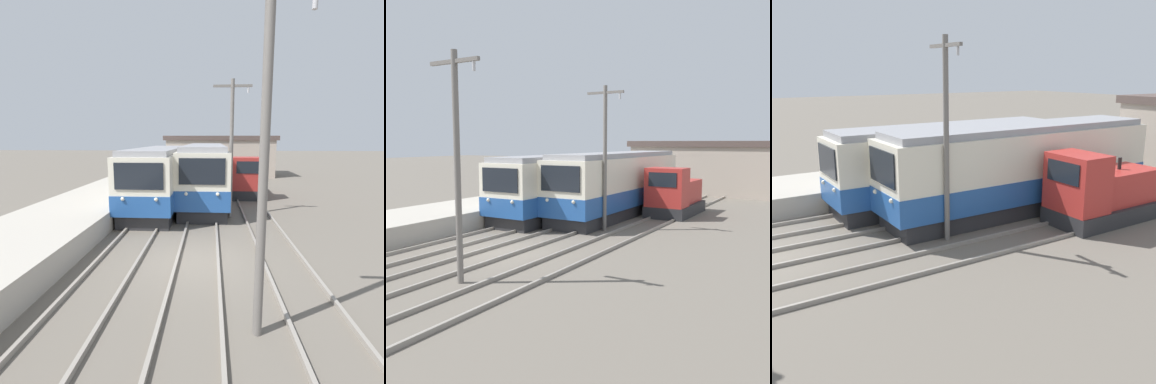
# 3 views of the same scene
# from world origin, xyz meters

# --- Properties ---
(ground_plane) EXTENTS (200.00, 200.00, 0.00)m
(ground_plane) POSITION_xyz_m (0.00, 0.00, 0.00)
(ground_plane) COLOR #665E54
(platform_left) EXTENTS (4.50, 54.00, 0.95)m
(platform_left) POSITION_xyz_m (-6.25, 0.00, 0.48)
(platform_left) COLOR #ADA599
(platform_left) RESTS_ON ground
(track_left) EXTENTS (1.54, 60.00, 0.14)m
(track_left) POSITION_xyz_m (-2.60, 0.00, 0.07)
(track_left) COLOR gray
(track_left) RESTS_ON ground
(track_center) EXTENTS (1.54, 60.00, 0.14)m
(track_center) POSITION_xyz_m (0.20, 0.00, 0.07)
(track_center) COLOR gray
(track_center) RESTS_ON ground
(track_right) EXTENTS (1.54, 60.00, 0.14)m
(track_right) POSITION_xyz_m (3.20, 0.00, 0.07)
(track_right) COLOR gray
(track_right) RESTS_ON ground
(commuter_train_left) EXTENTS (2.84, 11.57, 3.73)m
(commuter_train_left) POSITION_xyz_m (-2.60, 8.81, 1.73)
(commuter_train_left) COLOR #28282B
(commuter_train_left) RESTS_ON ground
(commuter_train_center) EXTENTS (2.84, 13.41, 3.88)m
(commuter_train_center) POSITION_xyz_m (0.20, 10.94, 1.79)
(commuter_train_center) COLOR #28282B
(commuter_train_center) RESTS_ON ground
(shunting_locomotive) EXTENTS (2.40, 5.00, 3.00)m
(shunting_locomotive) POSITION_xyz_m (3.20, 12.69, 1.21)
(shunting_locomotive) COLOR #28282B
(shunting_locomotive) RESTS_ON ground
(catenary_mast_near) EXTENTS (2.00, 0.20, 7.31)m
(catenary_mast_near) POSITION_xyz_m (1.71, -3.94, 3.98)
(catenary_mast_near) COLOR slate
(catenary_mast_near) RESTS_ON ground
(catenary_mast_mid) EXTENTS (2.00, 0.20, 7.31)m
(catenary_mast_mid) POSITION_xyz_m (1.71, 6.15, 3.98)
(catenary_mast_mid) COLOR slate
(catenary_mast_mid) RESTS_ON ground
(station_building) EXTENTS (12.60, 6.30, 4.61)m
(station_building) POSITION_xyz_m (1.63, 26.00, 2.33)
(station_building) COLOR #AD9E8E
(station_building) RESTS_ON ground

